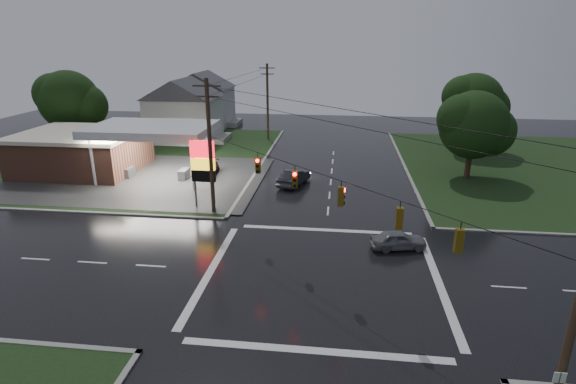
# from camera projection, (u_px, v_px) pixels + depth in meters

# --- Properties ---
(ground) EXTENTS (120.00, 120.00, 0.00)m
(ground) POSITION_uv_depth(u_px,v_px,m) (322.00, 276.00, 27.65)
(ground) COLOR black
(ground) RESTS_ON ground
(grass_nw) EXTENTS (36.00, 36.00, 0.08)m
(grass_nw) POSITION_uv_depth(u_px,v_px,m) (119.00, 157.00, 54.92)
(grass_nw) COLOR black
(grass_nw) RESTS_ON ground
(grass_ne) EXTENTS (36.00, 36.00, 0.08)m
(grass_ne) POSITION_uv_depth(u_px,v_px,m) (571.00, 171.00, 49.12)
(grass_ne) COLOR black
(grass_ne) RESTS_ON ground
(gas_station) EXTENTS (26.20, 18.00, 5.60)m
(gas_station) POSITION_uv_depth(u_px,v_px,m) (92.00, 149.00, 48.15)
(gas_station) COLOR #2D2D2D
(gas_station) RESTS_ON ground
(pylon_sign) EXTENTS (2.00, 0.35, 6.00)m
(pylon_sign) POSITION_uv_depth(u_px,v_px,m) (203.00, 163.00, 37.35)
(pylon_sign) COLOR #59595E
(pylon_sign) RESTS_ON ground
(utility_pole_nw) EXTENTS (2.20, 0.32, 11.00)m
(utility_pole_nw) POSITION_uv_depth(u_px,v_px,m) (210.00, 146.00, 35.74)
(utility_pole_nw) COLOR #382619
(utility_pole_nw) RESTS_ON ground
(utility_pole_n) EXTENTS (2.20, 0.32, 10.50)m
(utility_pole_n) POSITION_uv_depth(u_px,v_px,m) (268.00, 101.00, 62.55)
(utility_pole_n) COLOR #382619
(utility_pole_n) RESTS_ON ground
(traffic_signals) EXTENTS (26.87, 26.87, 1.47)m
(traffic_signals) POSITION_uv_depth(u_px,v_px,m) (325.00, 176.00, 25.50)
(traffic_signals) COLOR black
(traffic_signals) RESTS_ON ground
(house_near) EXTENTS (11.05, 8.48, 8.60)m
(house_near) POSITION_uv_depth(u_px,v_px,m) (184.00, 109.00, 62.30)
(house_near) COLOR silver
(house_near) RESTS_ON ground
(house_far) EXTENTS (11.05, 8.48, 8.60)m
(house_far) POSITION_uv_depth(u_px,v_px,m) (203.00, 98.00, 73.67)
(house_far) COLOR silver
(house_far) RESTS_ON ground
(tree_nw_behind) EXTENTS (8.93, 7.60, 10.00)m
(tree_nw_behind) POSITION_uv_depth(u_px,v_px,m) (70.00, 101.00, 57.52)
(tree_nw_behind) COLOR black
(tree_nw_behind) RESTS_ON ground
(tree_ne_near) EXTENTS (7.99, 6.80, 8.98)m
(tree_ne_near) POSITION_uv_depth(u_px,v_px,m) (475.00, 125.00, 44.87)
(tree_ne_near) COLOR black
(tree_ne_near) RESTS_ON ground
(tree_ne_far) EXTENTS (8.46, 7.20, 9.80)m
(tree_ne_far) POSITION_uv_depth(u_px,v_px,m) (474.00, 103.00, 55.59)
(tree_ne_far) COLOR black
(tree_ne_far) RESTS_ON ground
(car_north) EXTENTS (3.08, 4.99, 1.55)m
(car_north) POSITION_uv_depth(u_px,v_px,m) (294.00, 177.00, 44.42)
(car_north) COLOR black
(car_north) RESTS_ON ground
(car_crossing) EXTENTS (4.06, 2.30, 1.30)m
(car_crossing) POSITION_uv_depth(u_px,v_px,m) (398.00, 240.00, 31.05)
(car_crossing) COLOR slate
(car_crossing) RESTS_ON ground
(car_pump) EXTENTS (2.08, 4.66, 1.33)m
(car_pump) POSITION_uv_depth(u_px,v_px,m) (207.00, 170.00, 47.25)
(car_pump) COLOR #501912
(car_pump) RESTS_ON ground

